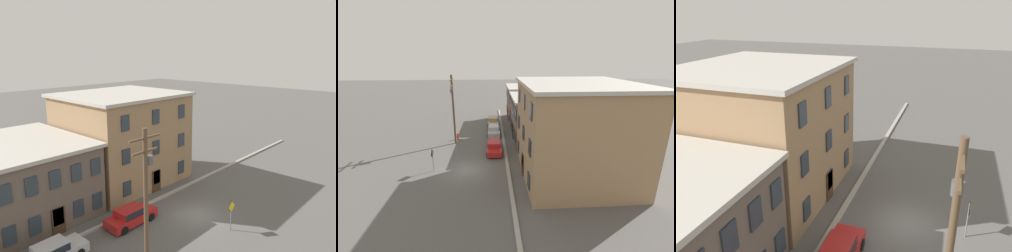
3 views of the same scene
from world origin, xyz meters
TOP-DOWN VIEW (x-y plane):
  - ground_plane at (0.00, 0.00)m, footprint 200.00×200.00m
  - kerb_strip at (0.00, 4.50)m, footprint 56.00×0.36m
  - apartment_midblock at (-9.48, 11.70)m, footprint 9.55×11.92m
  - apartment_far at (1.25, 11.09)m, footprint 11.97×10.69m
  - car_silver at (-11.54, 3.12)m, footprint 4.40×1.92m
  - car_red at (-4.73, 3.08)m, footprint 4.40×1.92m
  - caution_sign at (-0.07, -3.47)m, footprint 1.02×0.08m
  - utility_pole at (-8.08, -2.33)m, footprint 2.40×0.44m

SIDE VIEW (x-z plane):
  - ground_plane at x=0.00m, z-range 0.00..0.00m
  - kerb_strip at x=0.00m, z-range 0.00..0.16m
  - car_silver at x=-11.54m, z-range 0.03..1.46m
  - car_red at x=-4.73m, z-range 0.03..1.46m
  - caution_sign at x=-0.07m, z-range 0.43..2.97m
  - apartment_midblock at x=-9.48m, z-range 0.01..6.36m
  - apartment_far at x=1.25m, z-range 0.01..9.51m
  - utility_pole at x=-8.08m, z-range 0.58..10.10m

